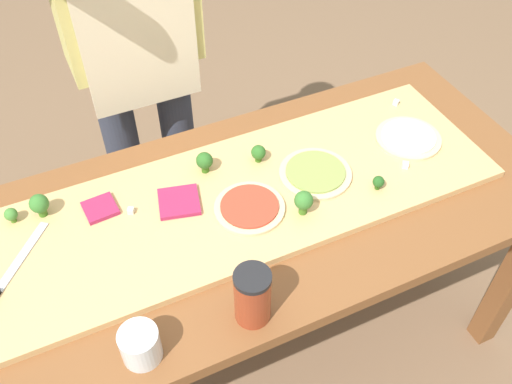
# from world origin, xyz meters

# --- Properties ---
(ground_plane) EXTENTS (8.00, 8.00, 0.00)m
(ground_plane) POSITION_xyz_m (0.00, 0.00, 0.00)
(ground_plane) COLOR brown
(prep_table) EXTENTS (1.73, 0.75, 0.76)m
(prep_table) POSITION_xyz_m (0.00, 0.00, 0.66)
(prep_table) COLOR brown
(prep_table) RESTS_ON ground
(cutting_board) EXTENTS (1.48, 0.46, 0.02)m
(cutting_board) POSITION_xyz_m (-0.03, 0.04, 0.77)
(cutting_board) COLOR tan
(cutting_board) RESTS_ON prep_table
(pizza_whole_tomato_red) EXTENTS (0.19, 0.19, 0.02)m
(pizza_whole_tomato_red) POSITION_xyz_m (0.00, -0.02, 0.78)
(pizza_whole_tomato_red) COLOR beige
(pizza_whole_tomato_red) RESTS_ON cutting_board
(pizza_whole_white_garlic) EXTENTS (0.19, 0.19, 0.02)m
(pizza_whole_white_garlic) POSITION_xyz_m (0.55, 0.04, 0.78)
(pizza_whole_white_garlic) COLOR beige
(pizza_whole_white_garlic) RESTS_ON cutting_board
(pizza_whole_pesto_green) EXTENTS (0.20, 0.20, 0.02)m
(pizza_whole_pesto_green) POSITION_xyz_m (0.22, 0.02, 0.78)
(pizza_whole_pesto_green) COLOR beige
(pizza_whole_pesto_green) RESTS_ON cutting_board
(pizza_slice_far_right) EXTENTS (0.13, 0.13, 0.01)m
(pizza_slice_far_right) POSITION_xyz_m (-0.16, 0.08, 0.78)
(pizza_slice_far_right) COLOR #9E234C
(pizza_slice_far_right) RESTS_ON cutting_board
(pizza_slice_near_right) EXTENTS (0.09, 0.09, 0.01)m
(pizza_slice_near_right) POSITION_xyz_m (-0.36, 0.15, 0.78)
(pizza_slice_near_right) COLOR #9E234C
(pizza_slice_near_right) RESTS_ON cutting_board
(broccoli_floret_center_left) EXTENTS (0.05, 0.05, 0.06)m
(broccoli_floret_center_left) POSITION_xyz_m (-0.05, 0.17, 0.81)
(broccoli_floret_center_left) COLOR #366618
(broccoli_floret_center_left) RESTS_ON cutting_board
(broccoli_floret_front_right) EXTENTS (0.03, 0.03, 0.04)m
(broccoli_floret_front_right) POSITION_xyz_m (-0.57, 0.20, 0.80)
(broccoli_floret_front_right) COLOR #487A23
(broccoli_floret_front_right) RESTS_ON cutting_board
(broccoli_floret_back_mid) EXTENTS (0.03, 0.03, 0.04)m
(broccoli_floret_back_mid) POSITION_xyz_m (0.35, -0.10, 0.80)
(broccoli_floret_back_mid) COLOR #2C5915
(broccoli_floret_back_mid) RESTS_ON cutting_board
(broccoli_floret_front_mid) EXTENTS (0.05, 0.05, 0.07)m
(broccoli_floret_front_mid) POSITION_xyz_m (-0.50, 0.19, 0.82)
(broccoli_floret_front_mid) COLOR #3F7220
(broccoli_floret_front_mid) RESTS_ON cutting_board
(broccoli_floret_back_right) EXTENTS (0.05, 0.05, 0.07)m
(broccoli_floret_back_right) POSITION_xyz_m (0.12, -0.09, 0.82)
(broccoli_floret_back_right) COLOR #3F7220
(broccoli_floret_back_right) RESTS_ON cutting_board
(broccoli_floret_center_right) EXTENTS (0.04, 0.04, 0.05)m
(broccoli_floret_center_right) POSITION_xyz_m (0.10, 0.14, 0.81)
(broccoli_floret_center_right) COLOR #366618
(broccoli_floret_center_right) RESTS_ON cutting_board
(cheese_crumble_a) EXTENTS (0.02, 0.02, 0.02)m
(cheese_crumble_a) POSITION_xyz_m (-0.29, 0.10, 0.78)
(cheese_crumble_a) COLOR silver
(cheese_crumble_a) RESTS_ON cutting_board
(cheese_crumble_b) EXTENTS (0.02, 0.02, 0.02)m
(cheese_crumble_b) POSITION_xyz_m (0.61, 0.19, 0.78)
(cheese_crumble_b) COLOR silver
(cheese_crumble_b) RESTS_ON cutting_board
(cheese_crumble_c) EXTENTS (0.02, 0.02, 0.02)m
(cheese_crumble_c) POSITION_xyz_m (0.47, -0.06, 0.79)
(cheese_crumble_c) COLOR white
(cheese_crumble_c) RESTS_ON cutting_board
(flour_cup) EXTENTS (0.09, 0.09, 0.09)m
(flour_cup) POSITION_xyz_m (-0.38, -0.29, 0.79)
(flour_cup) COLOR white
(flour_cup) RESTS_ON prep_table
(sauce_jar) EXTENTS (0.08, 0.08, 0.15)m
(sauce_jar) POSITION_xyz_m (-0.12, -0.30, 0.83)
(sauce_jar) COLOR #99381E
(sauce_jar) RESTS_ON prep_table
(cook_center) EXTENTS (0.54, 0.39, 1.67)m
(cook_center) POSITION_xyz_m (-0.10, 0.61, 1.00)
(cook_center) COLOR #333847
(cook_center) RESTS_ON ground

